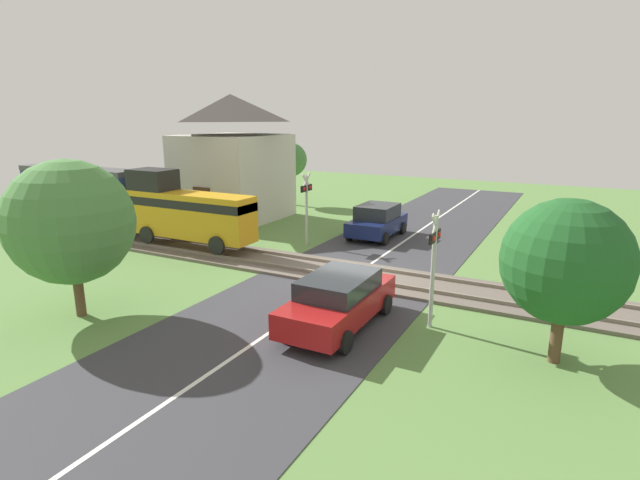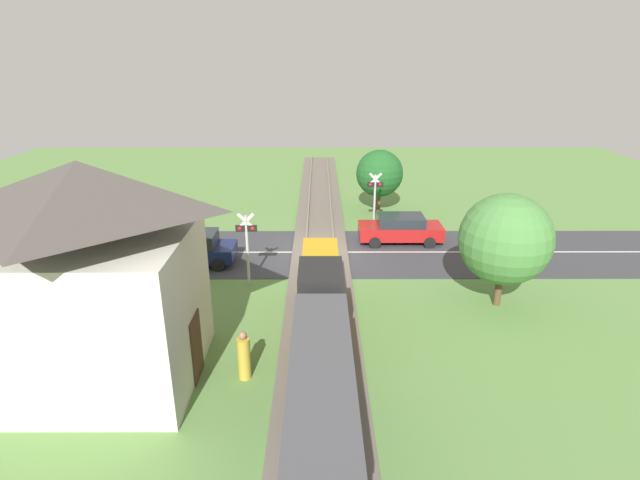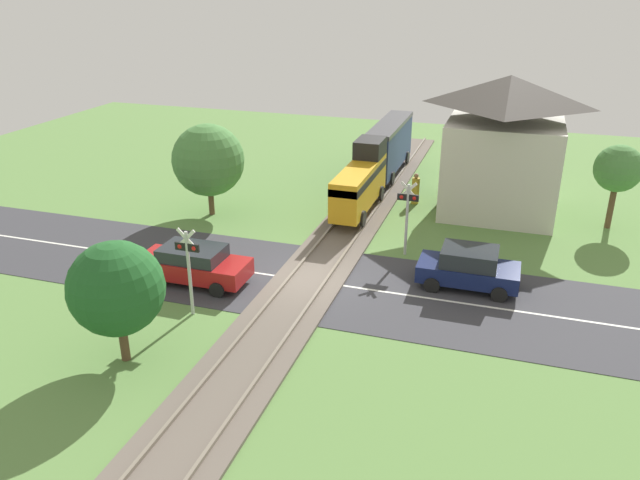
% 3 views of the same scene
% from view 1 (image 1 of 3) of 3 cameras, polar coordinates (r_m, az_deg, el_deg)
% --- Properties ---
extents(ground_plane, '(60.00, 60.00, 0.00)m').
position_cam_1_polar(ground_plane, '(18.34, 3.86, -4.14)').
color(ground_plane, '#5B8442').
extents(road_surface, '(48.00, 6.40, 0.02)m').
position_cam_1_polar(road_surface, '(18.33, 3.86, -4.11)').
color(road_surface, '#38383D').
rests_on(road_surface, ground_plane).
extents(track_bed, '(2.80, 48.00, 0.24)m').
position_cam_1_polar(track_bed, '(18.31, 3.86, -3.93)').
color(track_bed, '#665B51').
rests_on(track_bed, ground_plane).
extents(train, '(1.58, 13.57, 3.18)m').
position_cam_1_polar(train, '(24.81, -21.40, 4.18)').
color(train, gold).
rests_on(train, track_bed).
extents(car_near_crossing, '(4.36, 1.92, 1.49)m').
position_cam_1_polar(car_near_crossing, '(13.86, 2.16, -6.81)').
color(car_near_crossing, '#A81919').
rests_on(car_near_crossing, ground_plane).
extents(car_far_side, '(3.80, 1.96, 1.59)m').
position_cam_1_polar(car_far_side, '(23.98, 6.56, 2.21)').
color(car_far_side, '#141E4C').
rests_on(car_far_side, ground_plane).
extents(crossing_signal_west_approach, '(0.90, 0.18, 3.27)m').
position_cam_1_polar(crossing_signal_west_approach, '(13.75, 12.88, -1.63)').
color(crossing_signal_west_approach, '#B7B7B7').
rests_on(crossing_signal_west_approach, ground_plane).
extents(crossing_signal_east_approach, '(0.90, 0.18, 3.27)m').
position_cam_1_polar(crossing_signal_east_approach, '(22.15, -1.56, 4.65)').
color(crossing_signal_east_approach, '#B7B7B7').
rests_on(crossing_signal_east_approach, ground_plane).
extents(station_building, '(5.83, 5.33, 6.82)m').
position_cam_1_polar(station_building, '(28.47, -9.94, 9.07)').
color(station_building, beige).
rests_on(station_building, ground_plane).
extents(pedestrian_by_station, '(0.40, 0.40, 1.63)m').
position_cam_1_polar(pedestrian_by_station, '(25.74, -15.46, 2.43)').
color(pedestrian_by_station, gold).
rests_on(pedestrian_by_station, ground_plane).
extents(tree_by_station, '(2.18, 2.18, 4.02)m').
position_cam_1_polar(tree_by_station, '(32.48, -3.46, 9.11)').
color(tree_by_station, brown).
rests_on(tree_by_station, ground_plane).
extents(tree_roadside_hedge, '(3.53, 3.53, 4.57)m').
position_cam_1_polar(tree_roadside_hedge, '(15.69, -26.64, 1.83)').
color(tree_roadside_hedge, brown).
rests_on(tree_roadside_hedge, ground_plane).
extents(tree_beyond_track, '(2.90, 2.90, 3.95)m').
position_cam_1_polar(tree_beyond_track, '(12.65, 26.28, -2.25)').
color(tree_beyond_track, brown).
rests_on(tree_beyond_track, ground_plane).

